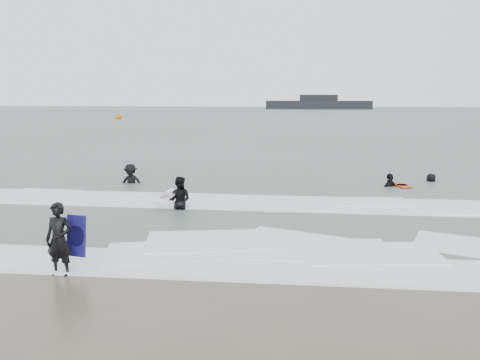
# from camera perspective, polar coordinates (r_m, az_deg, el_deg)

# --- Properties ---
(ground) EXTENTS (320.00, 320.00, 0.00)m
(ground) POSITION_cam_1_polar(r_m,az_deg,el_deg) (11.92, -2.90, -9.50)
(ground) COLOR brown
(ground) RESTS_ON ground
(sea) EXTENTS (320.00, 320.00, 0.00)m
(sea) POSITION_cam_1_polar(r_m,az_deg,el_deg) (91.16, 5.66, 7.71)
(sea) COLOR #47544C
(sea) RESTS_ON ground
(surfer_centre) EXTENTS (0.64, 0.43, 1.70)m
(surfer_centre) POSITION_cam_1_polar(r_m,az_deg,el_deg) (11.62, -20.93, -10.72)
(surfer_centre) COLOR black
(surfer_centre) RESTS_ON ground
(surfer_wading) EXTENTS (0.87, 0.68, 1.76)m
(surfer_wading) POSITION_cam_1_polar(r_m,az_deg,el_deg) (16.89, -7.37, -3.61)
(surfer_wading) COLOR black
(surfer_wading) RESTS_ON ground
(surfer_breaker) EXTENTS (1.21, 0.74, 1.81)m
(surfer_breaker) POSITION_cam_1_polar(r_m,az_deg,el_deg) (22.01, -13.15, -0.55)
(surfer_breaker) COLOR black
(surfer_breaker) RESTS_ON ground
(surfer_right_near) EXTENTS (1.08, 1.00, 1.78)m
(surfer_right_near) POSITION_cam_1_polar(r_m,az_deg,el_deg) (21.86, 17.80, -0.85)
(surfer_right_near) COLOR black
(surfer_right_near) RESTS_ON ground
(surfer_right_far) EXTENTS (0.92, 0.80, 1.58)m
(surfer_right_far) POSITION_cam_1_polar(r_m,az_deg,el_deg) (23.74, 22.24, -0.28)
(surfer_right_far) COLOR black
(surfer_right_far) RESTS_ON ground
(surf_foam) EXTENTS (30.03, 9.06, 0.09)m
(surf_foam) POSITION_cam_1_polar(r_m,az_deg,el_deg) (15.40, -0.58, -4.74)
(surf_foam) COLOR white
(surf_foam) RESTS_ON ground
(bodyboards) EXTENTS (10.31, 11.84, 1.25)m
(bodyboards) POSITION_cam_1_polar(r_m,az_deg,el_deg) (16.03, 1.16, -2.46)
(bodyboards) COLOR #100F46
(bodyboards) RESTS_ON ground
(buoy) EXTENTS (1.00, 1.00, 1.65)m
(buoy) POSITION_cam_1_polar(r_m,az_deg,el_deg) (83.35, -14.58, 7.45)
(buoy) COLOR #D45209
(buoy) RESTS_ON ground
(vessel_horizon) EXTENTS (31.18, 5.57, 4.23)m
(vessel_horizon) POSITION_cam_1_polar(r_m,az_deg,el_deg) (144.02, 9.53, 9.14)
(vessel_horizon) COLOR black
(vessel_horizon) RESTS_ON ground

